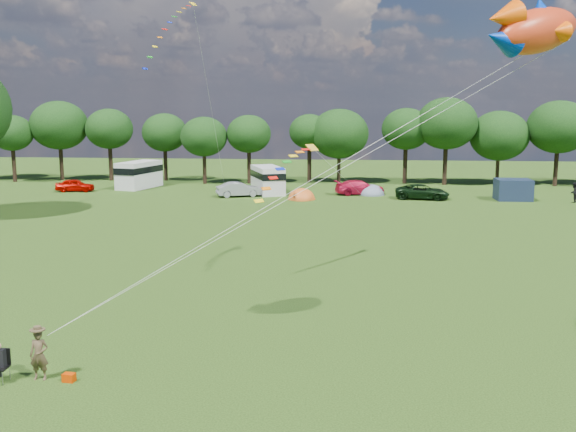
# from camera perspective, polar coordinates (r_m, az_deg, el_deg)

# --- Properties ---
(ground_plane) EXTENTS (180.00, 180.00, 0.00)m
(ground_plane) POSITION_cam_1_polar(r_m,az_deg,el_deg) (24.29, -1.82, -12.58)
(ground_plane) COLOR black
(ground_plane) RESTS_ON ground
(tree_line) EXTENTS (102.98, 10.98, 10.27)m
(tree_line) POSITION_cam_1_polar(r_m,az_deg,el_deg) (77.37, 7.27, 7.53)
(tree_line) COLOR black
(tree_line) RESTS_ON ground
(car_a) EXTENTS (4.34, 2.15, 1.39)m
(car_a) POSITION_cam_1_polar(r_m,az_deg,el_deg) (73.93, -18.40, 2.61)
(car_a) COLOR #B90600
(car_a) RESTS_ON ground
(car_b) EXTENTS (4.60, 3.06, 1.52)m
(car_b) POSITION_cam_1_polar(r_m,az_deg,el_deg) (66.34, -4.39, 2.38)
(car_b) COLOR gray
(car_b) RESTS_ON ground
(car_c) EXTENTS (5.41, 3.21, 1.52)m
(car_c) POSITION_cam_1_polar(r_m,az_deg,el_deg) (68.17, 6.40, 2.54)
(car_c) COLOR #BE1235
(car_c) RESTS_ON ground
(car_d) EXTENTS (5.71, 3.16, 1.48)m
(car_d) POSITION_cam_1_polar(r_m,az_deg,el_deg) (65.79, 11.85, 2.12)
(car_d) COLOR black
(car_d) RESTS_ON ground
(campervan_b) EXTENTS (4.08, 6.62, 3.02)m
(campervan_b) POSITION_cam_1_polar(r_m,az_deg,el_deg) (75.21, -13.09, 3.68)
(campervan_b) COLOR silver
(campervan_b) RESTS_ON ground
(campervan_c) EXTENTS (4.44, 6.37, 2.87)m
(campervan_c) POSITION_cam_1_polar(r_m,az_deg,el_deg) (68.72, -1.82, 3.31)
(campervan_c) COLOR silver
(campervan_c) RESTS_ON ground
(tent_orange) EXTENTS (2.83, 3.10, 2.22)m
(tent_orange) POSITION_cam_1_polar(r_m,az_deg,el_deg) (64.36, 1.21, 1.51)
(tent_orange) COLOR #D35C1F
(tent_orange) RESTS_ON ground
(tent_greyblue) EXTENTS (2.88, 3.16, 2.14)m
(tent_greyblue) POSITION_cam_1_polar(r_m,az_deg,el_deg) (68.27, 7.39, 1.91)
(tent_greyblue) COLOR slate
(tent_greyblue) RESTS_ON ground
(awning_navy) EXTENTS (3.36, 2.74, 2.09)m
(awning_navy) POSITION_cam_1_polar(r_m,az_deg,el_deg) (67.58, 19.37, 2.23)
(awning_navy) COLOR #18233A
(awning_navy) RESTS_ON ground
(kite_flyer) EXTENTS (0.68, 0.48, 1.75)m
(kite_flyer) POSITION_cam_1_polar(r_m,az_deg,el_deg) (23.83, -21.25, -11.44)
(kite_flyer) COLOR #4F3F29
(kite_flyer) RESTS_ON ground
(kite_bag) EXTENTS (0.43, 0.31, 0.29)m
(kite_bag) POSITION_cam_1_polar(r_m,az_deg,el_deg) (23.60, -18.90, -13.43)
(kite_bag) COLOR #C83200
(kite_bag) RESTS_ON ground
(fish_kite) EXTENTS (4.14, 3.33, 2.28)m
(fish_kite) POSITION_cam_1_polar(r_m,az_deg,el_deg) (23.58, 20.77, 15.19)
(fish_kite) COLOR red
(fish_kite) RESTS_ON ground
(streamer_kite_a) EXTENTS (3.23, 5.52, 5.73)m
(streamer_kite_a) POSITION_cam_1_polar(r_m,az_deg,el_deg) (54.31, -10.15, 16.47)
(streamer_kite_a) COLOR gold
(streamer_kite_a) RESTS_ON ground
(streamer_kite_c) EXTENTS (3.20, 4.99, 2.81)m
(streamer_kite_c) POSITION_cam_1_polar(r_m,az_deg,el_deg) (35.77, 0.32, 4.75)
(streamer_kite_c) COLOR gold
(streamer_kite_c) RESTS_ON ground
(walker_a) EXTENTS (1.09, 1.09, 1.96)m
(walker_a) POSITION_cam_1_polar(r_m,az_deg,el_deg) (67.95, 24.08, 1.92)
(walker_a) COLOR black
(walker_a) RESTS_ON ground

